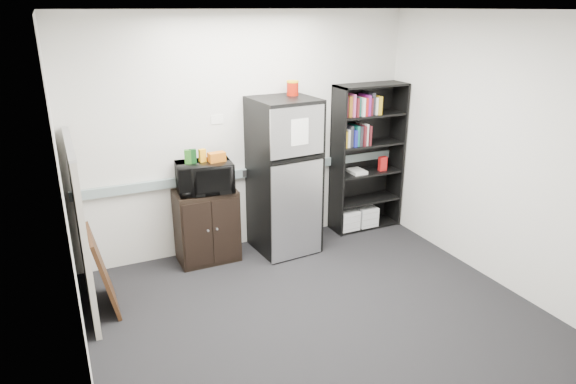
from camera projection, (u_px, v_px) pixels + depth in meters
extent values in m
plane|color=black|center=(316.00, 314.00, 4.83)|extent=(4.00, 4.00, 0.00)
cube|color=silver|center=(247.00, 134.00, 5.86)|extent=(4.00, 0.02, 2.70)
cube|color=silver|center=(495.00, 151.00, 5.16)|extent=(0.02, 3.50, 2.70)
cube|color=silver|center=(67.00, 216.00, 3.58)|extent=(0.02, 3.50, 2.70)
cube|color=white|center=(323.00, 10.00, 3.91)|extent=(4.00, 3.50, 0.02)
cube|color=gray|center=(249.00, 172.00, 5.99)|extent=(3.92, 0.05, 0.10)
cube|color=white|center=(217.00, 120.00, 5.65)|extent=(0.14, 0.00, 0.10)
cube|color=black|center=(337.00, 162.00, 6.28)|extent=(0.02, 0.34, 1.85)
cube|color=black|center=(396.00, 154.00, 6.62)|extent=(0.02, 0.34, 1.85)
cube|color=black|center=(361.00, 155.00, 6.59)|extent=(0.90, 0.02, 1.85)
cube|color=black|center=(372.00, 85.00, 6.14)|extent=(0.90, 0.34, 0.02)
cube|color=black|center=(364.00, 224.00, 6.76)|extent=(0.85, 0.32, 0.03)
cube|color=black|center=(365.00, 199.00, 6.64)|extent=(0.85, 0.32, 0.03)
cube|color=black|center=(367.00, 172.00, 6.51)|extent=(0.85, 0.32, 0.02)
cube|color=black|center=(368.00, 144.00, 6.39)|extent=(0.85, 0.32, 0.02)
cube|color=black|center=(370.00, 115.00, 6.26)|extent=(0.85, 0.32, 0.02)
cube|color=silver|center=(346.00, 218.00, 6.59)|extent=(0.25, 0.30, 0.25)
cube|color=silver|center=(364.00, 215.00, 6.70)|extent=(0.25, 0.30, 0.25)
cube|color=gray|center=(81.00, 228.00, 4.73)|extent=(0.05, 1.30, 1.60)
cube|color=#B2B2B7|center=(68.00, 143.00, 4.45)|extent=(0.06, 1.30, 0.02)
cube|color=black|center=(207.00, 226.00, 5.73)|extent=(0.66, 0.42, 0.83)
cube|color=black|center=(198.00, 235.00, 5.49)|extent=(0.31, 0.01, 0.73)
cube|color=black|center=(226.00, 230.00, 5.62)|extent=(0.31, 0.01, 0.73)
cylinder|color=#B2B2B7|center=(208.00, 231.00, 5.51)|extent=(0.02, 0.02, 0.02)
cylinder|color=#B2B2B7|center=(217.00, 229.00, 5.55)|extent=(0.02, 0.02, 0.02)
imported|color=black|center=(204.00, 177.00, 5.52)|extent=(0.62, 0.46, 0.32)
cube|color=#235C1A|center=(188.00, 157.00, 5.41)|extent=(0.08, 0.07, 0.15)
cube|color=#0C3511|center=(193.00, 156.00, 5.43)|extent=(0.08, 0.06, 0.15)
cube|color=orange|center=(202.00, 156.00, 5.47)|extent=(0.08, 0.06, 0.14)
cube|color=#BE5E13|center=(217.00, 157.00, 5.49)|extent=(0.19, 0.12, 0.10)
cube|color=black|center=(284.00, 177.00, 5.87)|extent=(0.72, 0.72, 1.77)
cube|color=silver|center=(298.00, 132.00, 5.37)|extent=(0.64, 0.07, 0.53)
cube|color=silver|center=(297.00, 212.00, 5.68)|extent=(0.64, 0.07, 1.13)
cube|color=black|center=(298.00, 160.00, 5.46)|extent=(0.64, 0.06, 0.03)
cube|color=white|center=(300.00, 132.00, 5.37)|extent=(0.21, 0.02, 0.28)
cube|color=black|center=(284.00, 99.00, 5.57)|extent=(0.72, 0.72, 0.02)
cylinder|color=#9A1507|center=(293.00, 88.00, 5.70)|extent=(0.13, 0.13, 0.16)
cylinder|color=gold|center=(293.00, 80.00, 5.67)|extent=(0.13, 0.13, 0.02)
cube|color=black|center=(103.00, 270.00, 4.81)|extent=(0.19, 0.62, 0.79)
cube|color=beige|center=(105.00, 269.00, 4.82)|extent=(0.14, 0.53, 0.66)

